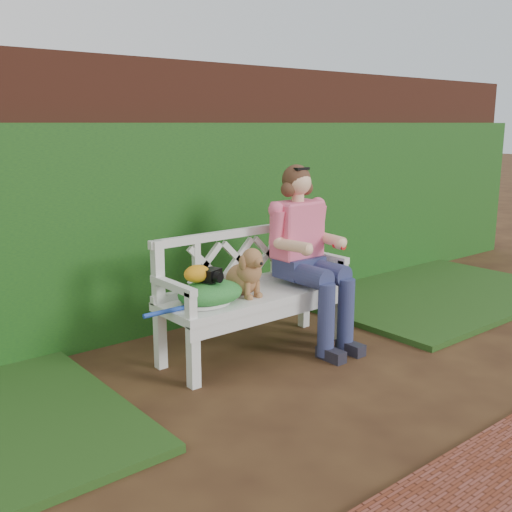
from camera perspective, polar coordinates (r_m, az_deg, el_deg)
ground at (r=4.03m, az=6.09°, el=-12.46°), size 60.00×60.00×0.00m
brick_wall at (r=5.19m, az=-8.78°, el=5.79°), size 10.00×0.30×2.20m
ivy_hedge at (r=5.04m, az=-7.40°, el=2.76°), size 10.00×0.18×1.70m
grass_right at (r=6.32m, az=15.65°, el=-3.29°), size 2.60×2.00×0.05m
garden_bench at (r=4.50m, az=0.00°, el=-6.35°), size 1.63×0.76×0.48m
seated_woman at (r=4.65m, az=4.32°, el=-0.12°), size 0.68×0.84×1.36m
dog at (r=4.30m, az=-1.10°, el=-1.40°), size 0.29×0.36×0.36m
tennis_racket at (r=4.11m, az=-5.20°, el=-4.52°), size 0.70×0.31×0.03m
green_bag at (r=4.14m, az=-4.38°, el=-3.45°), size 0.57×0.51×0.16m
camera_item at (r=4.09m, az=-4.29°, el=-1.82°), size 0.15×0.13×0.09m
baseball_glove at (r=4.07m, az=-5.64°, el=-1.68°), size 0.22×0.19×0.12m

